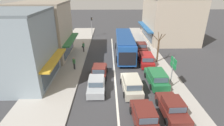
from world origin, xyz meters
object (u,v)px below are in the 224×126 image
parked_sedan_kerb_front (172,108)px  pedestrian_with_handbag_near (83,46)px  hatchback_behind_bus_mid (144,116)px  directional_road_sign (173,66)px  parked_wagon_kerb_third (146,59)px  sedan_queue_gap_filler (97,84)px  traffic_light_downstreet (92,24)px  city_bus (125,44)px  street_tree_right (158,49)px  parked_wagon_kerb_second (156,78)px  pedestrian_browsing_midblock (74,63)px  wagon_adjacent_lane_trail (131,84)px  hatchback_queue_far_back (99,71)px  parked_sedan_kerb_rear (141,47)px

parked_sedan_kerb_front → pedestrian_with_handbag_near: bearing=121.1°
hatchback_behind_bus_mid → directional_road_sign: 6.59m
parked_wagon_kerb_third → directional_road_sign: 6.95m
sedan_queue_gap_filler → traffic_light_downstreet: traffic_light_downstreet is taller
city_bus → parked_sedan_kerb_front: bearing=-78.9°
street_tree_right → parked_wagon_kerb_second: bearing=-105.5°
parked_wagon_kerb_third → pedestrian_browsing_midblock: (-9.67, -1.66, 0.32)m
wagon_adjacent_lane_trail → sedan_queue_gap_filler: bearing=176.5°
pedestrian_browsing_midblock → street_tree_right: bearing=11.2°
parked_sedan_kerb_front → pedestrian_browsing_midblock: size_ratio=2.61×
hatchback_queue_far_back → pedestrian_with_handbag_near: bearing=109.0°
parked_sedan_kerb_front → pedestrian_browsing_midblock: 13.23m
hatchback_queue_far_back → parked_sedan_kerb_front: bearing=-47.3°
sedan_queue_gap_filler → traffic_light_downstreet: size_ratio=1.00×
city_bus → traffic_light_downstreet: 13.12m
city_bus → parked_sedan_kerb_rear: city_bus is taller
hatchback_behind_bus_mid → pedestrian_browsing_midblock: bearing=126.0°
pedestrian_browsing_midblock → hatchback_queue_far_back: bearing=-30.2°
hatchback_behind_bus_mid → street_tree_right: (4.24, 12.18, 1.36)m
city_bus → wagon_adjacent_lane_trail: city_bus is taller
parked_sedan_kerb_rear → pedestrian_browsing_midblock: size_ratio=2.62×
parked_wagon_kerb_third → directional_road_sign: bearing=-78.9°
hatchback_behind_bus_mid → parked_wagon_kerb_second: (2.58, 6.20, 0.04)m
hatchback_behind_bus_mid → parked_wagon_kerb_second: size_ratio=0.83×
city_bus → traffic_light_downstreet: traffic_light_downstreet is taller
hatchback_queue_far_back → parked_sedan_kerb_rear: size_ratio=0.88×
traffic_light_downstreet → pedestrian_with_handbag_near: (-0.60, -10.19, -1.79)m
city_bus → pedestrian_with_handbag_near: city_bus is taller
wagon_adjacent_lane_trail → pedestrian_browsing_midblock: bearing=142.9°
pedestrian_with_handbag_near → pedestrian_browsing_midblock: bearing=-93.2°
sedan_queue_gap_filler → traffic_light_downstreet: bearing=95.8°
wagon_adjacent_lane_trail → parked_wagon_kerb_third: size_ratio=1.00×
hatchback_queue_far_back → parked_sedan_kerb_rear: (6.64, 9.11, -0.05)m
wagon_adjacent_lane_trail → traffic_light_downstreet: 22.87m
wagon_adjacent_lane_trail → parked_sedan_kerb_front: size_ratio=1.07×
street_tree_right → pedestrian_browsing_midblock: size_ratio=2.71×
traffic_light_downstreet → directional_road_sign: bearing=-65.4°
parked_wagon_kerb_second → hatchback_queue_far_back: bearing=164.6°
directional_road_sign → pedestrian_browsing_midblock: (-10.96, 4.89, -1.64)m
parked_sedan_kerb_front → directional_road_sign: bearing=73.6°
city_bus → sedan_queue_gap_filler: (-3.83, -10.19, -1.22)m
hatchback_queue_far_back → directional_road_sign: size_ratio=1.05×
traffic_light_downstreet → parked_sedan_kerb_rear: bearing=-47.1°
parked_sedan_kerb_rear → pedestrian_with_handbag_near: 9.64m
hatchback_queue_far_back → directional_road_sign: (7.61, -2.94, 1.99)m
pedestrian_browsing_midblock → sedan_queue_gap_filler: bearing=-57.2°
traffic_light_downstreet → pedestrian_browsing_midblock: (-0.97, -16.89, -1.79)m
parked_wagon_kerb_second → traffic_light_downstreet: bearing=113.1°
street_tree_right → parked_wagon_kerb_third: bearing=-161.0°
sedan_queue_gap_filler → wagon_adjacent_lane_trail: bearing=-3.5°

